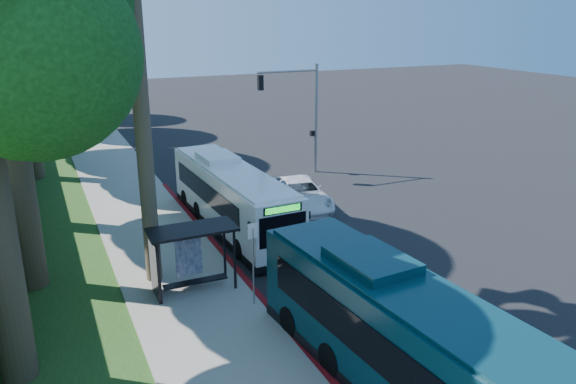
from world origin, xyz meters
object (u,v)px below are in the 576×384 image
teal_bus (412,345)px  pickup (300,194)px  white_bus (231,196)px  bus_shelter (185,247)px

teal_bus → pickup: (4.19, 15.40, -0.97)m
white_bus → teal_bus: (0.04, -14.23, 0.14)m
white_bus → teal_bus: bearing=-92.1°
bus_shelter → pickup: (7.95, 6.75, -1.03)m
bus_shelter → pickup: size_ratio=0.57×
bus_shelter → white_bus: white_bus is taller
bus_shelter → teal_bus: size_ratio=0.26×
pickup → white_bus: bearing=-155.1°
bus_shelter → teal_bus: 9.43m
bus_shelter → teal_bus: (3.76, -8.65, -0.06)m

